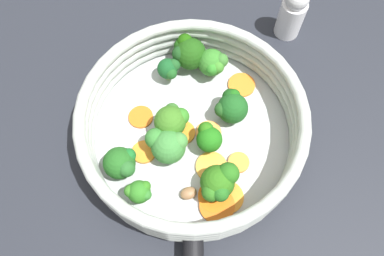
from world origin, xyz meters
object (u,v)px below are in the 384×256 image
object	(u,v)px
broccoli_floret_4	(166,144)
broccoli_floret_9	(188,52)
carrot_slice_7	(227,197)
broccoli_floret_7	(219,183)
carrot_slice_9	(212,167)
broccoli_floret_6	(231,106)
skillet	(192,134)
carrot_slice_8	(217,205)
carrot_slice_5	(239,162)
mushroom_piece_0	(188,193)
carrot_slice_6	(144,152)
broccoli_floret_0	(170,69)
broccoli_floret_5	(209,136)
carrot_slice_2	(244,87)
carrot_slice_0	(209,133)
carrot_slice_3	(141,117)
carrot_slice_4	(183,132)
broccoli_floret_3	(213,63)
carrot_slice_1	(214,196)
salt_shaker	(293,12)
broccoli_floret_2	(172,120)
broccoli_floret_1	(139,192)
broccoli_floret_8	(121,163)

from	to	relation	value
broccoli_floret_4	broccoli_floret_9	xyz separation A→B (m)	(-0.12, -0.08, 0.00)
carrot_slice_7	broccoli_floret_7	distance (m)	0.03
carrot_slice_9	broccoli_floret_6	xyz separation A→B (m)	(-0.08, -0.04, 0.02)
skillet	carrot_slice_8	distance (m)	0.11
carrot_slice_5	mushroom_piece_0	size ratio (longest dim) A/B	1.32
carrot_slice_6	carrot_slice_7	world-z (taller)	same
skillet	carrot_slice_7	distance (m)	0.10
broccoli_floret_0	broccoli_floret_5	size ratio (longest dim) A/B	0.88
carrot_slice_2	broccoli_floret_9	bearing A→B (deg)	-71.99
carrot_slice_0	broccoli_floret_0	distance (m)	0.11
skillet	broccoli_floret_7	bearing A→B (deg)	66.74
carrot_slice_3	carrot_slice_4	distance (m)	0.07
carrot_slice_8	broccoli_floret_4	xyz separation A→B (m)	(-0.01, -0.10, 0.03)
broccoli_floret_0	broccoli_floret_3	world-z (taller)	broccoli_floret_3
broccoli_floret_9	carrot_slice_1	bearing A→B (deg)	53.68
skillet	carrot_slice_6	size ratio (longest dim) A/B	8.75
salt_shaker	broccoli_floret_4	bearing A→B (deg)	2.80
carrot_slice_6	mushroom_piece_0	distance (m)	0.09
carrot_slice_1	broccoli_floret_5	bearing A→B (deg)	-131.29
carrot_slice_9	broccoli_floret_6	bearing A→B (deg)	-155.40
carrot_slice_5	carrot_slice_6	world-z (taller)	same
carrot_slice_3	carrot_slice_2	bearing A→B (deg)	152.51
carrot_slice_0	carrot_slice_7	size ratio (longest dim) A/B	0.83
carrot_slice_8	broccoli_floret_0	distance (m)	0.21
carrot_slice_5	mushroom_piece_0	distance (m)	0.08
carrot_slice_8	broccoli_floret_6	world-z (taller)	broccoli_floret_6
skillet	broccoli_floret_3	distance (m)	0.11
skillet	broccoli_floret_6	bearing A→B (deg)	161.01
carrot_slice_1	carrot_slice_8	distance (m)	0.01
carrot_slice_4	broccoli_floret_2	size ratio (longest dim) A/B	0.65
broccoli_floret_0	broccoli_floret_5	world-z (taller)	broccoli_floret_5
carrot_slice_5	broccoli_floret_1	world-z (taller)	broccoli_floret_1
broccoli_floret_2	carrot_slice_9	bearing A→B (deg)	88.11
broccoli_floret_7	salt_shaker	xyz separation A→B (m)	(-0.28, -0.10, 0.01)
broccoli_floret_0	broccoli_floret_4	bearing A→B (deg)	43.41
carrot_slice_2	broccoli_floret_3	xyz separation A→B (m)	(0.02, -0.05, 0.03)
carrot_slice_3	broccoli_floret_1	xyz separation A→B (m)	(0.08, 0.09, 0.03)
carrot_slice_0	mushroom_piece_0	size ratio (longest dim) A/B	1.66
carrot_slice_0	broccoli_floret_1	distance (m)	0.13
broccoli_floret_7	carrot_slice_9	bearing A→B (deg)	-121.48
broccoli_floret_3	salt_shaker	world-z (taller)	salt_shaker
broccoli_floret_5	mushroom_piece_0	xyz separation A→B (m)	(0.07, 0.03, -0.02)
carrot_slice_3	broccoli_floret_3	world-z (taller)	broccoli_floret_3
carrot_slice_7	carrot_slice_8	bearing A→B (deg)	-6.21
carrot_slice_6	carrot_slice_7	xyz separation A→B (m)	(-0.03, 0.12, -0.00)
broccoli_floret_8	broccoli_floret_9	bearing A→B (deg)	-163.03
carrot_slice_1	carrot_slice_4	distance (m)	0.10
broccoli_floret_7	mushroom_piece_0	world-z (taller)	broccoli_floret_7
carrot_slice_0	carrot_slice_5	bearing A→B (deg)	86.24
carrot_slice_7	broccoli_floret_4	distance (m)	0.11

